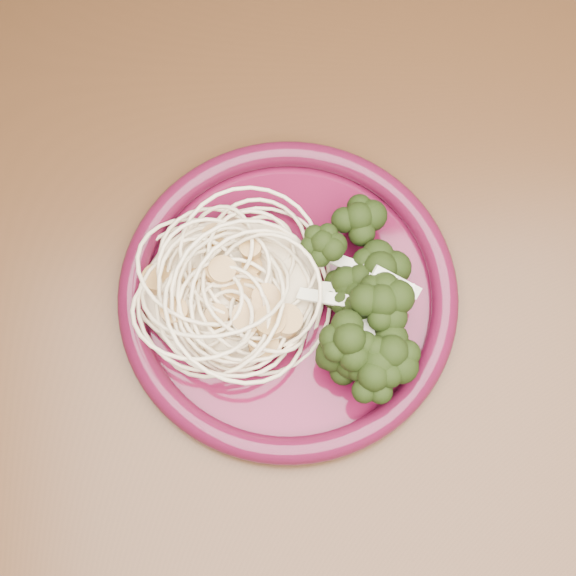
{
  "coord_description": "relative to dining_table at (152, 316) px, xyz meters",
  "views": [
    {
      "loc": [
        0.09,
        -0.22,
        1.29
      ],
      "look_at": [
        0.11,
        -0.03,
        0.77
      ],
      "focal_mm": 50.0,
      "sensor_mm": 36.0,
      "label": 1
    }
  ],
  "objects": [
    {
      "name": "onion_garnish",
      "position": [
        0.16,
        -0.04,
        0.16
      ],
      "size": [
        0.07,
        0.09,
        0.04
      ],
      "primitive_type": null,
      "rotation": [
        0.0,
        0.0,
        -0.22
      ],
      "color": "white",
      "rests_on": "broccoli_pile"
    },
    {
      "name": "spaghetti_pile",
      "position": [
        0.07,
        -0.02,
        0.12
      ],
      "size": [
        0.15,
        0.13,
        0.03
      ],
      "primitive_type": "ellipsoid",
      "rotation": [
        0.0,
        0.0,
        -0.22
      ],
      "color": "beige",
      "rests_on": "dinner_plate"
    },
    {
      "name": "broccoli_pile",
      "position": [
        0.16,
        -0.04,
        0.13
      ],
      "size": [
        0.11,
        0.14,
        0.05
      ],
      "primitive_type": "ellipsoid",
      "rotation": [
        0.0,
        0.0,
        -0.22
      ],
      "color": "black",
      "rests_on": "dinner_plate"
    },
    {
      "name": "dining_table",
      "position": [
        0.0,
        0.0,
        0.0
      ],
      "size": [
        1.2,
        0.8,
        0.75
      ],
      "color": "#472814",
      "rests_on": "ground"
    },
    {
      "name": "scallop_cluster",
      "position": [
        0.07,
        -0.02,
        0.15
      ],
      "size": [
        0.13,
        0.13,
        0.04
      ],
      "primitive_type": null,
      "rotation": [
        0.0,
        0.0,
        -0.22
      ],
      "color": "tan",
      "rests_on": "spaghetti_pile"
    },
    {
      "name": "dinner_plate",
      "position": [
        0.11,
        -0.03,
        0.11
      ],
      "size": [
        0.28,
        0.28,
        0.02
      ],
      "rotation": [
        0.0,
        0.0,
        -0.22
      ],
      "color": "#4D0A21",
      "rests_on": "dining_table"
    }
  ]
}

